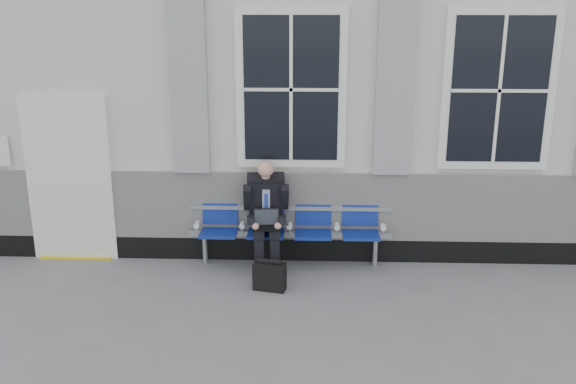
{
  "coord_description": "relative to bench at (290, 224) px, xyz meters",
  "views": [
    {
      "loc": [
        -1.9,
        -6.38,
        3.34
      ],
      "look_at": [
        -2.17,
        0.9,
        1.11
      ],
      "focal_mm": 40.0,
      "sensor_mm": 36.0,
      "label": 1
    }
  ],
  "objects": [
    {
      "name": "businessman",
      "position": [
        -0.29,
        -0.13,
        0.21
      ],
      "size": [
        0.58,
        0.78,
        1.42
      ],
      "color": "black",
      "rests_on": "ground"
    },
    {
      "name": "briefcase",
      "position": [
        -0.21,
        -0.78,
        -0.37
      ],
      "size": [
        0.4,
        0.24,
        0.39
      ],
      "color": "black",
      "rests_on": "ground"
    },
    {
      "name": "station_building",
      "position": [
        2.14,
        2.15,
        1.67
      ],
      "size": [
        14.4,
        4.4,
        4.49
      ],
      "color": "silver",
      "rests_on": "ground"
    },
    {
      "name": "bench",
      "position": [
        0.0,
        0.0,
        0.0
      ],
      "size": [
        2.6,
        0.47,
        0.91
      ],
      "color": "#9EA0A3",
      "rests_on": "ground"
    },
    {
      "name": "ground",
      "position": [
        2.16,
        -1.32,
        -0.55
      ],
      "size": [
        70.0,
        70.0,
        0.0
      ],
      "primitive_type": "plane",
      "color": "slate",
      "rests_on": "ground"
    }
  ]
}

